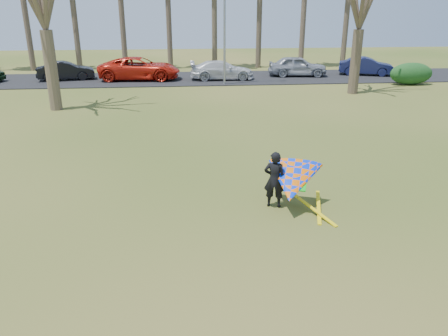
{
  "coord_description": "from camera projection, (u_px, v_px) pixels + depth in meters",
  "views": [
    {
      "loc": [
        -1.12,
        -9.44,
        5.4
      ],
      "look_at": [
        0.0,
        2.0,
        1.1
      ],
      "focal_mm": 35.0,
      "sensor_mm": 36.0,
      "label": 1
    }
  ],
  "objects": [
    {
      "name": "parking_strip",
      "position": [
        195.0,
        78.0,
        34.09
      ],
      "size": [
        46.0,
        7.0,
        0.06
      ],
      "primitive_type": "cube",
      "color": "black",
      "rests_on": "ground"
    },
    {
      "name": "car_1",
      "position": [
        66.0,
        71.0,
        32.98
      ],
      "size": [
        4.36,
        2.22,
        1.37
      ],
      "primitive_type": "imported",
      "rotation": [
        0.0,
        0.0,
        1.76
      ],
      "color": "black",
      "rests_on": "parking_strip"
    },
    {
      "name": "kite_flyer",
      "position": [
        291.0,
        181.0,
        12.02
      ],
      "size": [
        2.13,
        2.39,
        2.02
      ],
      "color": "black",
      "rests_on": "ground"
    },
    {
      "name": "car_2",
      "position": [
        139.0,
        68.0,
        33.05
      ],
      "size": [
        6.23,
        3.19,
        1.68
      ],
      "primitive_type": "imported",
      "rotation": [
        0.0,
        0.0,
        1.5
      ],
      "color": "red",
      "rests_on": "parking_strip"
    },
    {
      "name": "hedge_near",
      "position": [
        411.0,
        74.0,
        31.32
      ],
      "size": [
        3.13,
        1.42,
        1.57
      ],
      "primitive_type": "ellipsoid",
      "color": "#163E18",
      "rests_on": "ground"
    },
    {
      "name": "car_5",
      "position": [
        366.0,
        66.0,
        35.32
      ],
      "size": [
        4.54,
        2.84,
        1.41
      ],
      "primitive_type": "imported",
      "rotation": [
        0.0,
        0.0,
        1.23
      ],
      "color": "#161B43",
      "rests_on": "parking_strip"
    },
    {
      "name": "ground",
      "position": [
        232.0,
        238.0,
        10.8
      ],
      "size": [
        100.0,
        100.0,
        0.0
      ],
      "primitive_type": "plane",
      "color": "#254910",
      "rests_on": "ground"
    },
    {
      "name": "car_3",
      "position": [
        222.0,
        70.0,
        33.21
      ],
      "size": [
        4.81,
        1.96,
        1.4
      ],
      "primitive_type": "imported",
      "rotation": [
        0.0,
        0.0,
        1.57
      ],
      "color": "silver",
      "rests_on": "parking_strip"
    },
    {
      "name": "streetlight",
      "position": [
        227.0,
        20.0,
        29.94
      ],
      "size": [
        2.28,
        0.18,
        8.0
      ],
      "color": "gray",
      "rests_on": "ground"
    },
    {
      "name": "car_4",
      "position": [
        297.0,
        66.0,
        34.78
      ],
      "size": [
        4.77,
        2.31,
        1.57
      ],
      "primitive_type": "imported",
      "rotation": [
        0.0,
        0.0,
        1.47
      ],
      "color": "#90939C",
      "rests_on": "parking_strip"
    }
  ]
}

